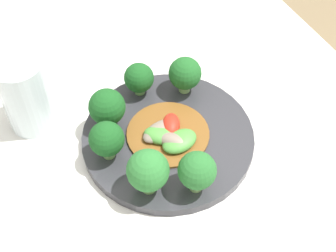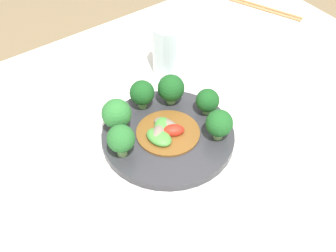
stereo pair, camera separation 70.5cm
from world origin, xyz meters
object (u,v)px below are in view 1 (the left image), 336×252
broccoli_west (197,171)px  broccoli_north (107,139)px  broccoli_northwest (148,171)px  drinking_glass (26,95)px  broccoli_northeast (107,107)px  plate (168,138)px  broccoli_east (139,78)px  broccoli_southeast (185,74)px  stirfry_center (169,135)px

broccoli_west → broccoli_north: 0.13m
broccoli_northwest → drinking_glass: bearing=28.2°
broccoli_northeast → drinking_glass: (0.07, 0.10, 0.01)m
broccoli_northwest → broccoli_west: (-0.03, -0.06, -0.00)m
broccoli_northwest → broccoli_northeast: (0.13, 0.01, -0.01)m
plate → broccoli_northwest: 0.11m
broccoli_west → broccoli_north: size_ratio=1.07×
plate → broccoli_east: bearing=1.7°
broccoli_southeast → plate: bearing=138.2°
broccoli_southeast → broccoli_east: (0.03, 0.07, -0.00)m
broccoli_northwest → broccoli_east: 0.18m
broccoli_southeast → broccoli_north: size_ratio=1.01×
broccoli_west → broccoli_northeast: bearing=22.3°
broccoli_southeast → stirfry_center: bearing=139.9°
broccoli_northeast → stirfry_center: broccoli_northeast is taller
broccoli_east → stirfry_center: bearing=-179.3°
stirfry_center → drinking_glass: size_ratio=1.02×
broccoli_east → broccoli_north: bearing=136.8°
stirfry_center → drinking_glass: 0.22m
broccoli_southeast → drinking_glass: size_ratio=0.52×
plate → broccoli_northwest: bearing=138.8°
broccoli_northwest → broccoli_west: bearing=-114.3°
broccoli_west → broccoli_northeast: (0.16, 0.06, -0.00)m
plate → broccoli_southeast: broccoli_southeast is taller
broccoli_northwest → broccoli_north: (0.08, 0.03, -0.01)m
drinking_glass → stirfry_center: bearing=-128.0°
broccoli_east → stirfry_center: 0.11m
plate → stirfry_center: bearing=165.4°
plate → stirfry_center: size_ratio=2.09×
broccoli_northeast → drinking_glass: drinking_glass is taller
broccoli_northeast → broccoli_east: size_ratio=1.16×
plate → broccoli_east: (0.10, 0.00, 0.04)m
broccoli_northwest → broccoli_east: bearing=-19.6°
plate → broccoli_northwest: (-0.07, 0.06, 0.05)m
broccoli_west → broccoli_northeast: size_ratio=1.03×
broccoli_east → broccoli_north: (-0.10, 0.09, 0.01)m
plate → broccoli_west: size_ratio=3.85×
broccoli_north → stirfry_center: size_ratio=0.51×
broccoli_west → broccoli_north: broccoli_west is taller
broccoli_northwest → broccoli_northeast: bearing=2.9°
broccoli_northwest → plate: bearing=-41.2°
broccoli_east → broccoli_northeast: bearing=120.4°
broccoli_east → broccoli_north: broccoli_north is taller
plate → drinking_glass: drinking_glass is taller
broccoli_northwest → broccoli_southeast: broccoli_northwest is taller
plate → drinking_glass: 0.22m
broccoli_northeast → plate: bearing=-129.6°
broccoli_northwest → drinking_glass: 0.23m
broccoli_southeast → stirfry_center: 0.11m
stirfry_center → broccoli_west: bearing=177.4°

